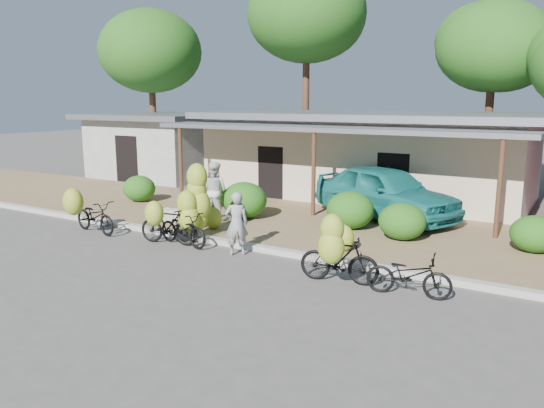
% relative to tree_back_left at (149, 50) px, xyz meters
% --- Properties ---
extents(ground, '(100.00, 100.00, 0.00)m').
position_rel_tree_back_left_xyz_m(ground, '(13.69, -13.11, -6.53)').
color(ground, '#4F4C49').
rests_on(ground, ground).
extents(sidewalk, '(60.00, 6.00, 0.12)m').
position_rel_tree_back_left_xyz_m(sidewalk, '(13.69, -8.11, -6.47)').
color(sidewalk, olive).
rests_on(sidewalk, ground).
extents(curb, '(60.00, 0.25, 0.15)m').
position_rel_tree_back_left_xyz_m(curb, '(13.69, -11.11, -6.46)').
color(curb, '#A8A399').
rests_on(curb, ground).
extents(shop_main, '(13.00, 8.50, 3.35)m').
position_rel_tree_back_left_xyz_m(shop_main, '(13.69, -2.18, -4.81)').
color(shop_main, '#C9B298').
rests_on(shop_main, ground).
extents(shop_grey, '(7.00, 6.00, 3.15)m').
position_rel_tree_back_left_xyz_m(shop_grey, '(2.69, -2.12, -4.91)').
color(shop_grey, '#ADADA8').
rests_on(shop_grey, ground).
extents(tree_back_left, '(5.66, 5.58, 8.66)m').
position_rel_tree_back_left_xyz_m(tree_back_left, '(0.00, 0.00, 0.00)').
color(tree_back_left, '#513020').
rests_on(tree_back_left, ground).
extents(tree_far_center, '(6.14, 6.09, 10.55)m').
position_rel_tree_back_left_xyz_m(tree_far_center, '(8.00, 3.00, 1.68)').
color(tree_far_center, '#513020').
rests_on(tree_far_center, ground).
extents(tree_center_right, '(5.10, 4.97, 8.12)m').
position_rel_tree_back_left_xyz_m(tree_center_right, '(17.00, 3.50, -0.30)').
color(tree_center_right, '#513020').
rests_on(tree_center_right, ground).
extents(hedge_0, '(1.24, 1.12, 0.97)m').
position_rel_tree_back_left_xyz_m(hedge_0, '(7.07, -8.21, -5.93)').
color(hedge_0, '#165814').
rests_on(hedge_0, sidewalk).
extents(hedge_1, '(1.35, 1.21, 1.05)m').
position_rel_tree_back_left_xyz_m(hedge_1, '(9.83, -7.64, -5.89)').
color(hedge_1, '#165814').
rests_on(hedge_1, sidewalk).
extents(hedge_2, '(1.48, 1.34, 1.16)m').
position_rel_tree_back_left_xyz_m(hedge_2, '(11.98, -8.50, -5.83)').
color(hedge_2, '#165814').
rests_on(hedge_2, sidewalk).
extents(hedge_3, '(1.41, 1.27, 1.10)m').
position_rel_tree_back_left_xyz_m(hedge_3, '(15.43, -8.07, -5.86)').
color(hedge_3, '#165814').
rests_on(hedge_3, sidewalk).
extents(hedge_4, '(1.28, 1.16, 1.00)m').
position_rel_tree_back_left_xyz_m(hedge_4, '(17.14, -8.52, -5.91)').
color(hedge_4, '#165814').
rests_on(hedge_4, sidewalk).
extents(hedge_5, '(1.19, 1.07, 0.93)m').
position_rel_tree_back_left_xyz_m(hedge_5, '(20.33, -8.01, -5.95)').
color(hedge_5, '#165814').
rests_on(hedge_5, sidewalk).
extents(bike_far_left, '(1.93, 1.37, 1.41)m').
position_rel_tree_back_left_xyz_m(bike_far_left, '(9.05, -12.10, -5.95)').
color(bike_far_left, black).
rests_on(bike_far_left, ground).
extents(bike_left, '(1.78, 1.26, 1.31)m').
position_rel_tree_back_left_xyz_m(bike_left, '(11.77, -11.91, -5.94)').
color(bike_left, black).
rests_on(bike_left, ground).
extents(bike_center, '(1.84, 1.26, 2.17)m').
position_rel_tree_back_left_xyz_m(bike_center, '(12.22, -11.46, -5.69)').
color(bike_center, black).
rests_on(bike_center, ground).
extents(bike_right, '(1.78, 1.25, 1.63)m').
position_rel_tree_back_left_xyz_m(bike_right, '(16.99, -12.43, -5.86)').
color(bike_right, black).
rests_on(bike_right, ground).
extents(bike_far_right, '(1.75, 0.82, 0.89)m').
position_rel_tree_back_left_xyz_m(bike_far_right, '(18.47, -12.28, -6.09)').
color(bike_far_right, black).
rests_on(bike_far_right, ground).
extents(loose_banana_a, '(0.58, 0.49, 0.72)m').
position_rel_tree_back_left_xyz_m(loose_banana_a, '(11.49, -10.54, -6.05)').
color(loose_banana_a, '#9AAF2B').
rests_on(loose_banana_a, sidewalk).
extents(loose_banana_b, '(0.52, 0.45, 0.65)m').
position_rel_tree_back_left_xyz_m(loose_banana_b, '(12.03, -10.20, -6.08)').
color(loose_banana_b, '#9AAF2B').
rests_on(loose_banana_b, sidewalk).
extents(loose_banana_c, '(0.54, 0.46, 0.67)m').
position_rel_tree_back_left_xyz_m(loose_banana_c, '(16.23, -10.36, -6.07)').
color(loose_banana_c, '#9AAF2B').
rests_on(loose_banana_c, sidewalk).
extents(sack_near, '(0.94, 0.76, 0.30)m').
position_rel_tree_back_left_xyz_m(sack_near, '(10.42, -9.66, -6.26)').
color(sack_near, white).
rests_on(sack_near, sidewalk).
extents(sack_far, '(0.82, 0.77, 0.28)m').
position_rel_tree_back_left_xyz_m(sack_far, '(9.89, -9.90, -6.27)').
color(sack_far, white).
rests_on(sack_far, sidewalk).
extents(vendor, '(0.70, 0.67, 1.61)m').
position_rel_tree_back_left_xyz_m(vendor, '(13.91, -11.69, -5.72)').
color(vendor, gray).
rests_on(vendor, ground).
extents(bystander, '(0.99, 0.83, 1.85)m').
position_rel_tree_back_left_xyz_m(bystander, '(11.32, -9.21, -5.49)').
color(bystander, silver).
rests_on(bystander, sidewalk).
extents(teal_van, '(5.39, 3.79, 1.70)m').
position_rel_tree_back_left_xyz_m(teal_van, '(15.85, -6.26, -5.56)').
color(teal_van, '#18706E').
rests_on(teal_van, sidewalk).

